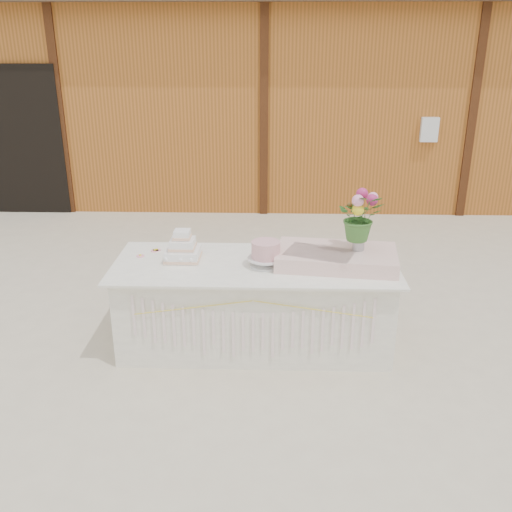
{
  "coord_description": "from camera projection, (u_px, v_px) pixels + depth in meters",
  "views": [
    {
      "loc": [
        0.15,
        -4.47,
        2.57
      ],
      "look_at": [
        0.0,
        0.3,
        0.72
      ],
      "focal_mm": 40.0,
      "sensor_mm": 36.0,
      "label": 1
    }
  ],
  "objects": [
    {
      "name": "satin_runner",
      "position": [
        336.0,
        257.0,
        4.78
      ],
      "size": [
        1.05,
        0.69,
        0.13
      ],
      "primitive_type": "cube",
      "rotation": [
        0.0,
        0.0,
        -0.12
      ],
      "color": "beige",
      "rests_on": "cake_table"
    },
    {
      "name": "pink_cake_stand",
      "position": [
        266.0,
        253.0,
        4.72
      ],
      "size": [
        0.3,
        0.3,
        0.22
      ],
      "color": "silver",
      "rests_on": "cake_table"
    },
    {
      "name": "ground",
      "position": [
        255.0,
        343.0,
        5.1
      ],
      "size": [
        80.0,
        80.0,
        0.0
      ],
      "primitive_type": "plane",
      "color": "beige",
      "rests_on": "ground"
    },
    {
      "name": "cake_table",
      "position": [
        255.0,
        304.0,
        4.96
      ],
      "size": [
        2.4,
        1.0,
        0.77
      ],
      "color": "white",
      "rests_on": "ground"
    },
    {
      "name": "flower_vase",
      "position": [
        358.0,
        242.0,
        4.75
      ],
      "size": [
        0.1,
        0.1,
        0.13
      ],
      "primitive_type": "cylinder",
      "color": "#A2A3A7",
      "rests_on": "satin_runner"
    },
    {
      "name": "bouquet",
      "position": [
        361.0,
        211.0,
        4.65
      ],
      "size": [
        0.38,
        0.33,
        0.41
      ],
      "primitive_type": "imported",
      "rotation": [
        0.0,
        0.0,
        -0.04
      ],
      "color": "#386D2B",
      "rests_on": "flower_vase"
    },
    {
      "name": "wedding_cake",
      "position": [
        183.0,
        250.0,
        4.87
      ],
      "size": [
        0.3,
        0.3,
        0.26
      ],
      "rotation": [
        0.0,
        0.0,
        -0.01
      ],
      "color": "white",
      "rests_on": "cake_table"
    },
    {
      "name": "barn",
      "position": [
        266.0,
        90.0,
        10.08
      ],
      "size": [
        12.6,
        4.6,
        3.3
      ],
      "color": "#AD6024",
      "rests_on": "ground"
    },
    {
      "name": "loose_flowers",
      "position": [
        146.0,
        255.0,
        4.99
      ],
      "size": [
        0.22,
        0.37,
        0.02
      ],
      "primitive_type": null,
      "rotation": [
        0.0,
        0.0,
        -0.23
      ],
      "color": "pink",
      "rests_on": "cake_table"
    }
  ]
}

